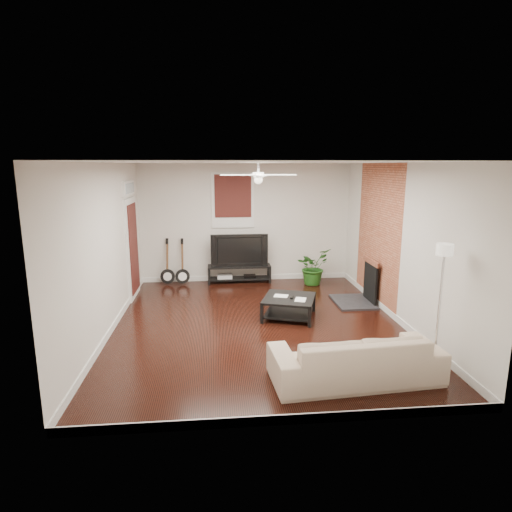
{
  "coord_description": "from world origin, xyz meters",
  "views": [
    {
      "loc": [
        -0.71,
        -7.07,
        2.75
      ],
      "look_at": [
        0.0,
        0.4,
        1.15
      ],
      "focal_mm": 29.81,
      "sensor_mm": 36.0,
      "label": 1
    }
  ],
  "objects": [
    {
      "name": "room",
      "position": [
        0.0,
        0.0,
        1.4
      ],
      "size": [
        5.01,
        6.01,
        2.81
      ],
      "color": "black",
      "rests_on": "ground"
    },
    {
      "name": "coffee_table",
      "position": [
        0.6,
        0.31,
        0.19
      ],
      "size": [
        1.14,
        1.14,
        0.38
      ],
      "primitive_type": "cube",
      "rotation": [
        0.0,
        0.0,
        -0.32
      ],
      "color": "black",
      "rests_on": "floor"
    },
    {
      "name": "fireplace",
      "position": [
        2.2,
        1.0,
        0.46
      ],
      "size": [
        0.8,
        1.1,
        0.92
      ],
      "primitive_type": "cube",
      "color": "black",
      "rests_on": "floor"
    },
    {
      "name": "floor_lamp",
      "position": [
        2.2,
        -2.0,
        0.89
      ],
      "size": [
        0.32,
        0.32,
        1.78
      ],
      "primitive_type": null,
      "rotation": [
        0.0,
        0.0,
        0.08
      ],
      "color": "silver",
      "rests_on": "floor"
    },
    {
      "name": "brick_accent",
      "position": [
        2.49,
        1.0,
        1.4
      ],
      "size": [
        0.02,
        2.2,
        2.8
      ],
      "primitive_type": "cube",
      "color": "#A75236",
      "rests_on": "floor"
    },
    {
      "name": "guitar_left",
      "position": [
        -1.86,
        2.75,
        0.55
      ],
      "size": [
        0.36,
        0.28,
        1.09
      ],
      "primitive_type": null,
      "rotation": [
        0.0,
        0.0,
        -0.12
      ],
      "color": "black",
      "rests_on": "floor"
    },
    {
      "name": "sofa",
      "position": [
        1.06,
        -2.1,
        0.32
      ],
      "size": [
        2.25,
        1.03,
        0.64
      ],
      "primitive_type": "imported",
      "rotation": [
        0.0,
        0.0,
        3.22
      ],
      "color": "#C6B694",
      "rests_on": "floor"
    },
    {
      "name": "ceiling_fan",
      "position": [
        0.0,
        0.0,
        2.6
      ],
      "size": [
        1.24,
        1.24,
        0.32
      ],
      "primitive_type": null,
      "color": "white",
      "rests_on": "ceiling"
    },
    {
      "name": "potted_plant",
      "position": [
        1.54,
        2.46,
        0.42
      ],
      "size": [
        1.01,
        1.0,
        0.85
      ],
      "primitive_type": "imported",
      "rotation": [
        0.0,
        0.0,
        0.72
      ],
      "color": "#215819",
      "rests_on": "floor"
    },
    {
      "name": "window_back",
      "position": [
        -0.3,
        2.97,
        1.95
      ],
      "size": [
        1.0,
        0.06,
        1.3
      ],
      "primitive_type": "cube",
      "color": "#3F1511",
      "rests_on": "wall_back"
    },
    {
      "name": "tv_stand",
      "position": [
        -0.17,
        2.78,
        0.21
      ],
      "size": [
        1.49,
        0.4,
        0.42
      ],
      "primitive_type": "cube",
      "color": "black",
      "rests_on": "floor"
    },
    {
      "name": "door_left",
      "position": [
        -2.46,
        1.9,
        1.25
      ],
      "size": [
        0.08,
        1.0,
        2.5
      ],
      "primitive_type": "cube",
      "color": "white",
      "rests_on": "wall_left"
    },
    {
      "name": "guitar_right",
      "position": [
        -1.51,
        2.72,
        0.55
      ],
      "size": [
        0.34,
        0.24,
        1.09
      ],
      "primitive_type": null,
      "rotation": [
        0.0,
        0.0,
        -0.01
      ],
      "color": "black",
      "rests_on": "floor"
    },
    {
      "name": "tv",
      "position": [
        -0.17,
        2.8,
        0.8
      ],
      "size": [
        1.34,
        0.18,
        0.77
      ],
      "primitive_type": "imported",
      "color": "black",
      "rests_on": "tv_stand"
    }
  ]
}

